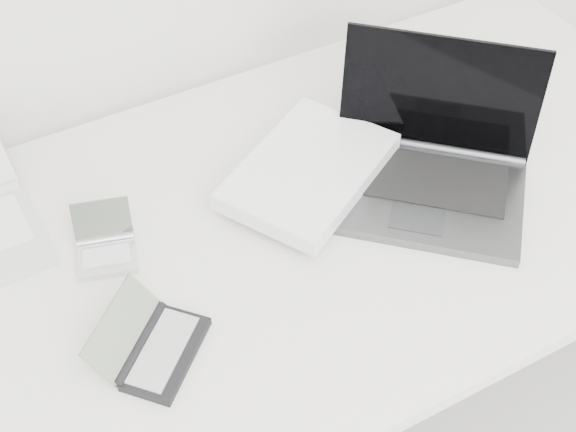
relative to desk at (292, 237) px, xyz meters
name	(u,v)px	position (x,y,z in m)	size (l,w,h in m)	color
desk	(292,237)	(0.00, 0.00, 0.00)	(1.60, 0.80, 0.73)	white
laptop_large	(371,168)	(0.16, 0.01, 0.08)	(0.56, 0.49, 0.23)	#535457
pda_silver	(106,248)	(-0.30, 0.07, 0.06)	(0.12, 0.13, 0.07)	silver
palmtop_charcoal	(154,347)	(-0.30, -0.14, 0.06)	(0.20, 0.20, 0.07)	black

